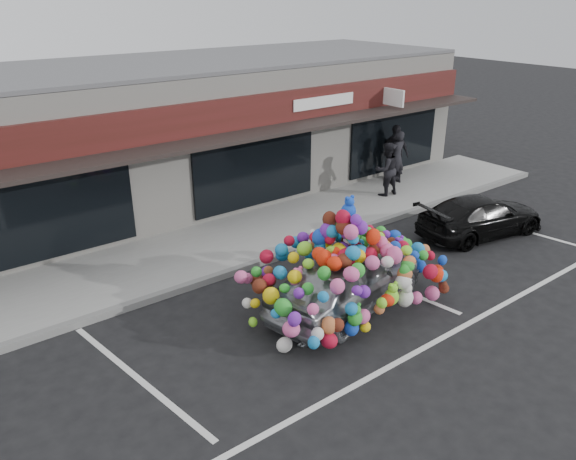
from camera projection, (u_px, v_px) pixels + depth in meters
ground at (288, 323)px, 11.55m from camera, size 90.00×90.00×0.00m
shop_building at (117, 140)px, 16.85m from camera, size 24.00×7.20×4.31m
sidewalk at (193, 253)px, 14.44m from camera, size 26.00×3.00×0.15m
kerb at (224, 275)px, 13.35m from camera, size 26.00×0.18×0.16m
parking_stripe_left at (137, 378)px, 9.90m from camera, size 0.73×4.37×0.01m
parking_stripe_mid at (376, 280)px, 13.27m from camera, size 0.73×4.37×0.01m
parking_stripe_right at (507, 226)px, 16.30m from camera, size 0.73×4.37×0.01m
lane_line at (440, 339)px, 11.00m from camera, size 14.00×0.12×0.01m
toy_car at (347, 272)px, 11.79m from camera, size 2.93×4.58×2.51m
black_sedan at (481, 216)px, 15.52m from camera, size 2.20×4.04×1.11m
pedestrian_a at (397, 157)px, 19.13m from camera, size 0.67×0.44×1.83m
pedestrian_b at (386, 169)px, 18.02m from camera, size 0.92×0.75×1.73m
pedestrian_c at (395, 152)px, 19.56m from camera, size 1.16×0.56×1.92m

